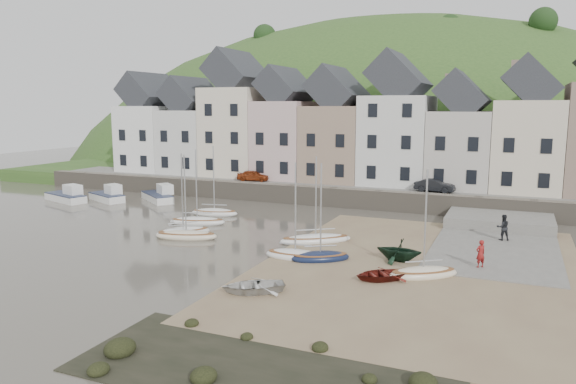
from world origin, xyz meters
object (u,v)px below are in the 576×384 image
at_px(rowboat_white, 253,286).
at_px(person_red, 480,254).
at_px(person_dark, 503,227).
at_px(car_left, 253,176).
at_px(car_right, 435,185).
at_px(rowboat_red, 381,274).
at_px(sailboat_0, 215,212).
at_px(rowboat_green, 399,250).

relative_size(rowboat_white, person_red, 1.96).
bearing_deg(person_dark, car_left, -43.74).
bearing_deg(person_dark, car_right, -80.32).
xyz_separation_m(rowboat_white, car_right, (5.15, 27.28, 1.81)).
height_order(person_red, car_right, car_right).
bearing_deg(rowboat_red, sailboat_0, -162.15).
xyz_separation_m(rowboat_green, person_dark, (5.71, 7.93, 0.26)).
relative_size(rowboat_red, car_left, 0.87).
distance_m(rowboat_white, car_left, 30.61).
bearing_deg(rowboat_red, rowboat_white, -88.76).
height_order(rowboat_white, car_left, car_left).
bearing_deg(person_dark, sailboat_0, -20.72).
height_order(rowboat_red, person_red, person_red).
relative_size(sailboat_0, car_left, 1.86).
bearing_deg(car_left, person_red, -137.30).
bearing_deg(sailboat_0, rowboat_white, -53.69).
distance_m(rowboat_red, car_left, 29.88).
bearing_deg(rowboat_green, person_dark, 145.72).
distance_m(sailboat_0, person_red, 23.85).
height_order(person_dark, car_left, car_left).
relative_size(rowboat_green, person_red, 1.66).
xyz_separation_m(person_red, car_right, (-5.28, 18.34, 1.26)).
bearing_deg(sailboat_0, rowboat_red, -34.02).
height_order(person_red, car_left, car_left).
bearing_deg(rowboat_white, rowboat_red, 94.80).
height_order(rowboat_red, car_right, car_right).
bearing_deg(rowboat_green, person_red, 96.32).
distance_m(person_red, car_right, 19.12).
relative_size(rowboat_red, person_red, 1.80).
bearing_deg(rowboat_green, rowboat_white, -32.34).
relative_size(car_left, car_right, 0.93).
bearing_deg(car_right, rowboat_green, -172.81).
height_order(sailboat_0, person_dark, sailboat_0).
relative_size(rowboat_green, car_right, 0.75).
bearing_deg(person_red, car_left, -78.07).
relative_size(person_red, car_right, 0.45).
height_order(rowboat_green, person_red, person_red).
height_order(rowboat_green, car_left, car_left).
xyz_separation_m(rowboat_green, car_left, (-19.50, 18.73, 1.40)).
distance_m(rowboat_red, person_red, 6.55).
distance_m(rowboat_white, rowboat_green, 10.30).
bearing_deg(sailboat_0, person_red, -18.61).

